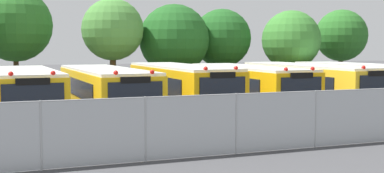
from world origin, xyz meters
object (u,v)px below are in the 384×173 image
object	(u,v)px
school_bus_2	(180,90)
school_bus_3	(248,89)
tree_3	(173,39)
tree_4	(221,37)
school_bus_0	(24,96)
tree_1	(13,24)
tree_6	(342,35)
school_bus_5	(366,85)
school_bus_4	(309,86)
tree_2	(114,29)
tree_5	(291,40)
school_bus_1	(105,93)

from	to	relation	value
school_bus_2	school_bus_3	xyz separation A→B (m)	(3.59, -0.16, -0.04)
tree_3	tree_4	xyz separation A→B (m)	(3.74, 0.49, 0.19)
school_bus_0	tree_1	world-z (taller)	tree_1
tree_4	tree_6	size ratio (longest dim) A/B	0.98
school_bus_0	tree_1	size ratio (longest dim) A/B	1.34
school_bus_0	tree_4	xyz separation A→B (m)	(13.52, 9.57, 2.80)
school_bus_3	tree_6	size ratio (longest dim) A/B	1.57
school_bus_5	school_bus_4	bearing A→B (deg)	-3.29
school_bus_2	school_bus_5	world-z (taller)	school_bus_2
school_bus_3	tree_2	world-z (taller)	tree_2
tree_1	tree_4	xyz separation A→B (m)	(13.64, -0.77, -0.68)
tree_4	tree_5	world-z (taller)	tree_4
school_bus_4	tree_6	world-z (taller)	tree_6
tree_6	school_bus_1	bearing A→B (deg)	-156.83
school_bus_2	tree_6	world-z (taller)	tree_6
tree_1	tree_6	size ratio (longest dim) A/B	1.14
tree_5	school_bus_2	bearing A→B (deg)	-146.49
school_bus_5	tree_5	xyz separation A→B (m)	(-0.33, 7.34, 2.57)
school_bus_3	school_bus_4	bearing A→B (deg)	179.29
tree_6	tree_2	bearing A→B (deg)	179.55
school_bus_1	school_bus_3	bearing A→B (deg)	178.69
tree_1	tree_6	world-z (taller)	tree_1
school_bus_1	tree_1	xyz separation A→B (m)	(-3.63, 10.19, 3.48)
school_bus_1	tree_3	distance (m)	11.21
school_bus_4	tree_1	world-z (taller)	tree_1
school_bus_2	school_bus_4	bearing A→B (deg)	178.11
tree_5	tree_4	bearing A→B (deg)	151.82
school_bus_0	school_bus_3	size ratio (longest dim) A/B	0.97
school_bus_1	tree_4	bearing A→B (deg)	-138.43
school_bus_2	school_bus_3	size ratio (longest dim) A/B	1.03
tree_6	school_bus_3	bearing A→B (deg)	-145.50
school_bus_3	tree_5	distance (m)	10.24
school_bus_2	tree_3	size ratio (longest dim) A/B	1.59
school_bus_4	tree_1	size ratio (longest dim) A/B	1.48
tree_1	tree_2	size ratio (longest dim) A/B	1.09
school_bus_0	school_bus_5	world-z (taller)	school_bus_5
tree_5	school_bus_5	bearing A→B (deg)	-87.43
school_bus_1	tree_5	world-z (taller)	tree_5
school_bus_4	tree_5	distance (m)	8.25
school_bus_0	school_bus_2	world-z (taller)	school_bus_2
school_bus_0	school_bus_3	bearing A→B (deg)	179.44
school_bus_1	tree_5	size ratio (longest dim) A/B	1.73
school_bus_5	tree_6	bearing A→B (deg)	-118.80
tree_1	tree_4	bearing A→B (deg)	-3.25
school_bus_3	tree_4	size ratio (longest dim) A/B	1.60
school_bus_4	tree_4	bearing A→B (deg)	-85.49
school_bus_0	school_bus_5	distance (m)	18.05
school_bus_4	tree_1	bearing A→B (deg)	-35.98
school_bus_4	school_bus_5	bearing A→B (deg)	175.45
tree_2	tree_6	size ratio (longest dim) A/B	1.04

